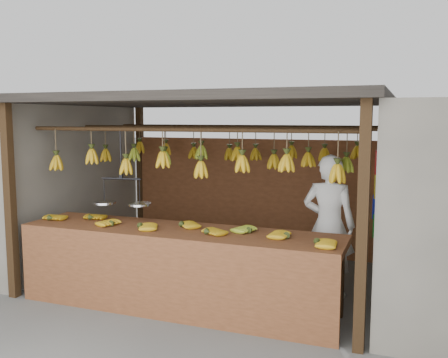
% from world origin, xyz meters
% --- Properties ---
extents(ground, '(80.00, 80.00, 0.00)m').
position_xyz_m(ground, '(0.00, 0.00, 0.00)').
color(ground, '#5B5B57').
extents(stall, '(4.30, 3.30, 2.40)m').
position_xyz_m(stall, '(0.00, 0.33, 1.97)').
color(stall, black).
rests_on(stall, ground).
extents(neighbor_left, '(3.00, 3.00, 2.30)m').
position_xyz_m(neighbor_left, '(-3.60, 0.00, 1.15)').
color(neighbor_left, slate).
rests_on(neighbor_left, ground).
extents(counter, '(3.65, 0.83, 0.96)m').
position_xyz_m(counter, '(0.00, -1.23, 0.71)').
color(counter, brown).
rests_on(counter, ground).
extents(hanging_bananas, '(3.60, 2.25, 0.39)m').
position_xyz_m(hanging_bananas, '(-0.00, 0.01, 1.62)').
color(hanging_bananas, '#BD8D14').
rests_on(hanging_bananas, ground).
extents(balance_scale, '(0.71, 0.32, 0.89)m').
position_xyz_m(balance_scale, '(-0.80, -1.00, 1.17)').
color(balance_scale, black).
rests_on(balance_scale, ground).
extents(vendor, '(0.63, 0.42, 1.71)m').
position_xyz_m(vendor, '(1.49, -0.10, 0.85)').
color(vendor, white).
rests_on(vendor, ground).
extents(bag_bundles, '(0.08, 0.26, 1.24)m').
position_xyz_m(bag_bundles, '(1.94, 1.35, 1.04)').
color(bag_bundles, red).
rests_on(bag_bundles, ground).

